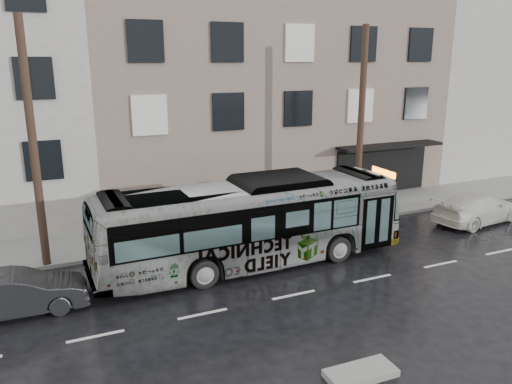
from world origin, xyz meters
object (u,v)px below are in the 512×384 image
utility_pole_front (361,126)px  bus (251,223)px  dark_sedan (17,294)px  utility_pole_rear (33,146)px  sign_post (376,192)px  white_sedan (477,208)px

utility_pole_front → bus: bearing=-157.6°
dark_sedan → utility_pole_rear: bearing=-13.7°
sign_post → utility_pole_rear: bearing=180.0°
utility_pole_front → dark_sedan: (-14.91, -3.47, -3.97)m
utility_pole_rear → utility_pole_front: bearing=0.0°
utility_pole_front → bus: 7.91m
dark_sedan → sign_post: bearing=-76.8°
white_sedan → dark_sedan: bearing=85.2°
utility_pole_front → sign_post: (1.10, 0.00, -3.30)m
sign_post → white_sedan: bearing=-32.0°
bus → white_sedan: (11.97, 0.24, -0.96)m
white_sedan → dark_sedan: (-20.10, -0.92, -0.04)m
utility_pole_front → white_sedan: utility_pole_front is taller
sign_post → dark_sedan: sign_post is taller
white_sedan → dark_sedan: 20.12m
utility_pole_front → bus: utility_pole_front is taller
dark_sedan → white_sedan: bearing=-86.4°
utility_pole_front → white_sedan: bearing=-26.2°
sign_post → dark_sedan: size_ratio=0.58×
bus → utility_pole_rear: bearing=67.9°
utility_pole_rear → dark_sedan: (-0.91, -3.47, -3.97)m
white_sedan → bus: bearing=83.7°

